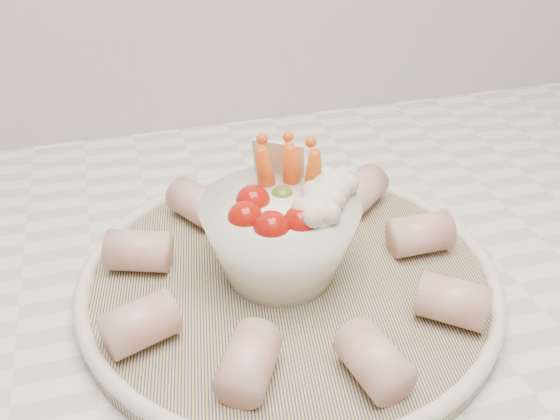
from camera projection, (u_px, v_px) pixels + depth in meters
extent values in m
cube|color=white|center=(416.00, 265.00, 0.57)|extent=(2.04, 0.62, 0.04)
cylinder|color=navy|center=(289.00, 281.00, 0.51)|extent=(0.39, 0.39, 0.01)
torus|color=silver|center=(289.00, 274.00, 0.50)|extent=(0.34, 0.34, 0.01)
sphere|color=#A0100A|center=(245.00, 219.00, 0.46)|extent=(0.03, 0.03, 0.03)
sphere|color=#A0100A|center=(272.00, 229.00, 0.45)|extent=(0.03, 0.03, 0.03)
sphere|color=#A0100A|center=(301.00, 223.00, 0.45)|extent=(0.03, 0.03, 0.03)
sphere|color=#A0100A|center=(253.00, 202.00, 0.48)|extent=(0.03, 0.03, 0.03)
sphere|color=#4E6D24|center=(282.00, 198.00, 0.49)|extent=(0.02, 0.02, 0.02)
cone|color=#E65615|center=(265.00, 176.00, 0.49)|extent=(0.04, 0.04, 0.06)
cone|color=#E65615|center=(291.00, 174.00, 0.49)|extent=(0.03, 0.04, 0.06)
cone|color=#E65615|center=(313.00, 180.00, 0.49)|extent=(0.03, 0.04, 0.06)
sphere|color=silver|center=(326.00, 203.00, 0.47)|extent=(0.03, 0.03, 0.03)
sphere|color=silver|center=(317.00, 218.00, 0.45)|extent=(0.03, 0.03, 0.03)
sphere|color=silver|center=(334.00, 191.00, 0.49)|extent=(0.03, 0.03, 0.03)
cube|color=beige|center=(279.00, 165.00, 0.50)|extent=(0.04, 0.03, 0.05)
cylinder|color=#BA5755|center=(420.00, 234.00, 0.52)|extent=(0.05, 0.03, 0.03)
cylinder|color=#BA5755|center=(361.00, 191.00, 0.58)|extent=(0.06, 0.06, 0.03)
cylinder|color=#BA5755|center=(274.00, 176.00, 0.60)|extent=(0.04, 0.05, 0.03)
cylinder|color=#BA5755|center=(197.00, 203.00, 0.56)|extent=(0.05, 0.06, 0.03)
cylinder|color=#BA5755|center=(139.00, 251.00, 0.50)|extent=(0.06, 0.05, 0.03)
cylinder|color=#BA5755|center=(140.00, 324.00, 0.43)|extent=(0.06, 0.05, 0.03)
cylinder|color=#BA5755|center=(249.00, 362.00, 0.40)|extent=(0.05, 0.06, 0.03)
cylinder|color=#BA5755|center=(374.00, 361.00, 0.40)|extent=(0.04, 0.05, 0.03)
cylinder|color=#BA5755|center=(453.00, 301.00, 0.45)|extent=(0.06, 0.06, 0.03)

